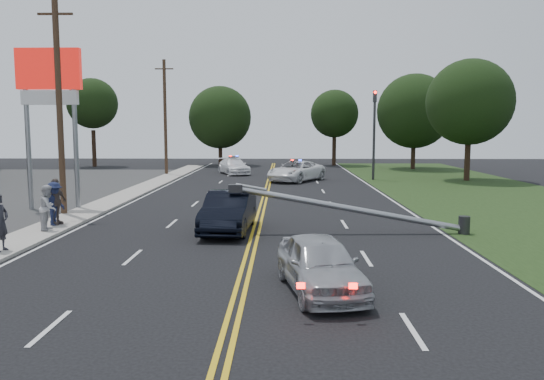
{
  "coord_description": "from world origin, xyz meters",
  "views": [
    {
      "loc": [
        1.07,
        -12.36,
        4.06
      ],
      "look_at": [
        0.65,
        8.03,
        1.7
      ],
      "focal_mm": 35.0,
      "sensor_mm": 36.0,
      "label": 1
    }
  ],
  "objects_px": {
    "crashed_sedan": "(229,211)",
    "emergency_b": "(234,166)",
    "waiting_sedan": "(320,264)",
    "bystander_a": "(0,222)",
    "fallen_streetlight": "(363,210)",
    "emergency_a": "(296,171)",
    "bystander_b": "(48,207)",
    "pylon_sign": "(49,89)",
    "utility_pole_mid": "(59,106)",
    "bystander_c": "(54,204)",
    "traffic_signal": "(374,127)",
    "bystander_d": "(55,202)",
    "utility_pole_far": "(165,117)"
  },
  "relations": [
    {
      "from": "crashed_sedan",
      "to": "emergency_b",
      "type": "distance_m",
      "value": 26.77
    },
    {
      "from": "waiting_sedan",
      "to": "bystander_a",
      "type": "xyz_separation_m",
      "value": [
        -10.07,
        3.72,
        0.35
      ]
    },
    {
      "from": "fallen_streetlight",
      "to": "waiting_sedan",
      "type": "relative_size",
      "value": 2.26
    },
    {
      "from": "emergency_a",
      "to": "bystander_b",
      "type": "relative_size",
      "value": 3.21
    },
    {
      "from": "waiting_sedan",
      "to": "emergency_b",
      "type": "distance_m",
      "value": 34.87
    },
    {
      "from": "bystander_a",
      "to": "pylon_sign",
      "type": "bearing_deg",
      "value": 23.31
    },
    {
      "from": "utility_pole_mid",
      "to": "emergency_a",
      "type": "relative_size",
      "value": 1.76
    },
    {
      "from": "fallen_streetlight",
      "to": "waiting_sedan",
      "type": "xyz_separation_m",
      "value": [
        -2.19,
        -7.42,
        -0.21
      ]
    },
    {
      "from": "emergency_b",
      "to": "bystander_c",
      "type": "height_order",
      "value": "bystander_c"
    },
    {
      "from": "traffic_signal",
      "to": "bystander_d",
      "type": "bearing_deg",
      "value": -128.45
    },
    {
      "from": "bystander_b",
      "to": "bystander_a",
      "type": "bearing_deg",
      "value": 174.99
    },
    {
      "from": "traffic_signal",
      "to": "emergency_b",
      "type": "relative_size",
      "value": 1.45
    },
    {
      "from": "bystander_a",
      "to": "traffic_signal",
      "type": "bearing_deg",
      "value": -23.28
    },
    {
      "from": "bystander_c",
      "to": "emergency_a",
      "type": "bearing_deg",
      "value": -16.64
    },
    {
      "from": "traffic_signal",
      "to": "utility_pole_mid",
      "type": "xyz_separation_m",
      "value": [
        -17.5,
        -18.0,
        0.88
      ]
    },
    {
      "from": "fallen_streetlight",
      "to": "utility_pole_mid",
      "type": "height_order",
      "value": "utility_pole_mid"
    },
    {
      "from": "traffic_signal",
      "to": "utility_pole_mid",
      "type": "distance_m",
      "value": 25.12
    },
    {
      "from": "emergency_b",
      "to": "bystander_c",
      "type": "bearing_deg",
      "value": -122.29
    },
    {
      "from": "bystander_b",
      "to": "bystander_d",
      "type": "xyz_separation_m",
      "value": [
        -0.21,
        1.13,
        0.08
      ]
    },
    {
      "from": "waiting_sedan",
      "to": "bystander_b",
      "type": "height_order",
      "value": "bystander_b"
    },
    {
      "from": "pylon_sign",
      "to": "utility_pole_far",
      "type": "distance_m",
      "value": 20.06
    },
    {
      "from": "crashed_sedan",
      "to": "utility_pole_mid",
      "type": "bearing_deg",
      "value": 159.06
    },
    {
      "from": "bystander_a",
      "to": "bystander_d",
      "type": "relative_size",
      "value": 0.98
    },
    {
      "from": "pylon_sign",
      "to": "waiting_sedan",
      "type": "height_order",
      "value": "pylon_sign"
    },
    {
      "from": "pylon_sign",
      "to": "traffic_signal",
      "type": "height_order",
      "value": "pylon_sign"
    },
    {
      "from": "fallen_streetlight",
      "to": "emergency_b",
      "type": "height_order",
      "value": "fallen_streetlight"
    },
    {
      "from": "bystander_a",
      "to": "bystander_d",
      "type": "xyz_separation_m",
      "value": [
        -0.25,
        4.76,
        0.02
      ]
    },
    {
      "from": "utility_pole_far",
      "to": "crashed_sedan",
      "type": "xyz_separation_m",
      "value": [
        8.12,
        -25.63,
        -4.28
      ]
    },
    {
      "from": "bystander_b",
      "to": "bystander_d",
      "type": "height_order",
      "value": "bystander_d"
    },
    {
      "from": "pylon_sign",
      "to": "fallen_streetlight",
      "type": "relative_size",
      "value": 0.85
    },
    {
      "from": "fallen_streetlight",
      "to": "emergency_b",
      "type": "bearing_deg",
      "value": 105.57
    },
    {
      "from": "fallen_streetlight",
      "to": "traffic_signal",
      "type": "bearing_deg",
      "value": 79.41
    },
    {
      "from": "pylon_sign",
      "to": "utility_pole_far",
      "type": "bearing_deg",
      "value": 86.28
    },
    {
      "from": "fallen_streetlight",
      "to": "bystander_d",
      "type": "relative_size",
      "value": 4.88
    },
    {
      "from": "bystander_c",
      "to": "waiting_sedan",
      "type": "bearing_deg",
      "value": -117.98
    },
    {
      "from": "utility_pole_mid",
      "to": "pylon_sign",
      "type": "bearing_deg",
      "value": 123.02
    },
    {
      "from": "pylon_sign",
      "to": "bystander_c",
      "type": "relative_size",
      "value": 4.47
    },
    {
      "from": "crashed_sedan",
      "to": "bystander_d",
      "type": "relative_size",
      "value": 2.53
    },
    {
      "from": "emergency_a",
      "to": "emergency_b",
      "type": "bearing_deg",
      "value": 161.79
    },
    {
      "from": "bystander_b",
      "to": "bystander_c",
      "type": "distance_m",
      "value": 1.01
    },
    {
      "from": "emergency_a",
      "to": "bystander_c",
      "type": "xyz_separation_m",
      "value": [
        -10.4,
        -19.81,
        0.23
      ]
    },
    {
      "from": "utility_pole_far",
      "to": "crashed_sedan",
      "type": "relative_size",
      "value": 2.06
    },
    {
      "from": "pylon_sign",
      "to": "bystander_b",
      "type": "bearing_deg",
      "value": -68.49
    },
    {
      "from": "waiting_sedan",
      "to": "bystander_c",
      "type": "distance_m",
      "value": 13.26
    },
    {
      "from": "emergency_b",
      "to": "bystander_b",
      "type": "xyz_separation_m",
      "value": [
        -4.77,
        -27.1,
        0.3
      ]
    },
    {
      "from": "emergency_a",
      "to": "traffic_signal",
      "type": "bearing_deg",
      "value": 42.34
    },
    {
      "from": "pylon_sign",
      "to": "waiting_sedan",
      "type": "distance_m",
      "value": 19.09
    },
    {
      "from": "waiting_sedan",
      "to": "emergency_b",
      "type": "xyz_separation_m",
      "value": [
        -5.35,
        34.46,
        0.0
      ]
    },
    {
      "from": "bystander_a",
      "to": "fallen_streetlight",
      "type": "bearing_deg",
      "value": -64.01
    },
    {
      "from": "pylon_sign",
      "to": "utility_pole_mid",
      "type": "height_order",
      "value": "utility_pole_mid"
    }
  ]
}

